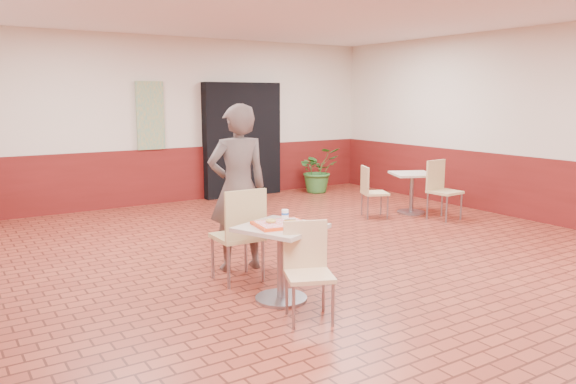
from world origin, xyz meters
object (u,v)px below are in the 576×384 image
serving_tray (281,224)px  chair_second_left (371,189)px  chair_main_back (241,230)px  potted_plant (318,170)px  long_john_donut (290,221)px  second_table (412,186)px  chair_main_front (308,265)px  paper_cup (285,214)px  main_table (281,250)px  chair_second_front (441,186)px  customer (238,188)px  ring_donut (271,221)px

serving_tray → chair_second_left: 4.01m
chair_main_back → potted_plant: (3.97, 4.13, -0.10)m
long_john_donut → second_table: size_ratio=0.20×
chair_main_back → chair_main_front: bearing=93.9°
chair_main_back → long_john_donut: 0.77m
second_table → paper_cup: bearing=-151.1°
main_table → second_table: size_ratio=1.08×
chair_main_back → paper_cup: chair_main_back is taller
long_john_donut → chair_second_front: size_ratio=0.15×
paper_cup → second_table: 4.44m
chair_main_front → chair_second_left: (3.24, 2.88, -0.01)m
chair_second_front → customer: bearing=-175.8°
second_table → chair_second_front: bearing=-81.9°
chair_main_front → long_john_donut: 0.54m
chair_main_front → paper_cup: (0.16, 0.62, 0.33)m
chair_second_left → paper_cup: bearing=149.7°
serving_tray → chair_second_left: size_ratio=0.58×
customer → chair_second_front: (3.96, 0.61, -0.41)m
chair_main_back → chair_second_left: size_ratio=1.21×
chair_second_left → second_table: bearing=-74.9°
ring_donut → potted_plant: (3.97, 4.75, -0.32)m
customer → potted_plant: customer is taller
customer → ring_donut: customer is taller
long_john_donut → second_table: bearing=30.5°
main_table → paper_cup: size_ratio=8.37×
ring_donut → paper_cup: paper_cup is taller
long_john_donut → chair_second_left: bearing=37.9°
long_john_donut → main_table: bearing=143.7°
long_john_donut → potted_plant: bearing=51.8°
customer → long_john_donut: customer is taller
main_table → ring_donut: size_ratio=7.21×
chair_second_left → customer: bearing=136.1°
main_table → chair_main_back: bearing=96.6°
customer → serving_tray: customer is taller
ring_donut → long_john_donut: long_john_donut is taller
serving_tray → paper_cup: bearing=45.3°
chair_main_front → chair_main_back: 1.16m
chair_second_left → ring_donut: bearing=148.8°
main_table → chair_main_front: size_ratio=0.86×
ring_donut → potted_plant: potted_plant is taller
customer → long_john_donut: (-0.06, -1.15, -0.15)m
customer → second_table: size_ratio=2.75×
main_table → serving_tray: size_ratio=1.51×
customer → paper_cup: (0.01, -0.97, -0.12)m
chair_main_front → second_table: 4.89m
chair_main_back → chair_second_left: chair_main_back is taller
main_table → customer: (0.12, 1.10, 0.44)m
paper_cup → chair_second_front: 4.27m
paper_cup → chair_main_back: bearing=111.0°
chair_main_front → long_john_donut: chair_main_front is taller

